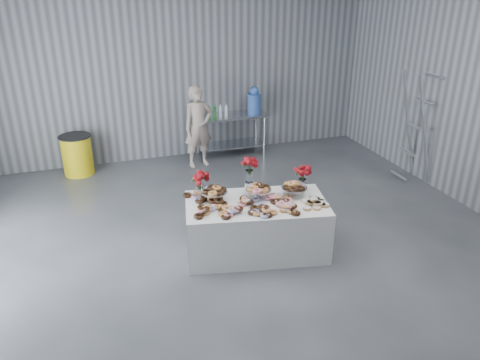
# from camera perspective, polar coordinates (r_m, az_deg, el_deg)

# --- Properties ---
(ground) EXTENTS (9.00, 9.00, 0.00)m
(ground) POSITION_cam_1_polar(r_m,az_deg,el_deg) (6.30, 1.80, -10.75)
(ground) COLOR #35373C
(ground) RESTS_ON ground
(room_walls) EXTENTS (8.04, 9.04, 4.02)m
(room_walls) POSITION_cam_1_polar(r_m,az_deg,el_deg) (5.24, -0.98, 13.56)
(room_walls) COLOR gray
(room_walls) RESTS_ON ground
(display_table) EXTENTS (2.06, 1.36, 0.75)m
(display_table) POSITION_cam_1_polar(r_m,az_deg,el_deg) (6.48, 1.97, -5.73)
(display_table) COLOR white
(display_table) RESTS_ON ground
(prep_table) EXTENTS (1.50, 0.60, 0.90)m
(prep_table) POSITION_cam_1_polar(r_m,az_deg,el_deg) (9.84, -1.06, 6.39)
(prep_table) COLOR silver
(prep_table) RESTS_ON ground
(donut_mounds) EXTENTS (1.93, 1.14, 0.09)m
(donut_mounds) POSITION_cam_1_polar(r_m,az_deg,el_deg) (6.25, 2.18, -2.60)
(donut_mounds) COLOR #C27F46
(donut_mounds) RESTS_ON display_table
(cake_stand_left) EXTENTS (0.36, 0.36, 0.17)m
(cake_stand_left) POSITION_cam_1_polar(r_m,az_deg,el_deg) (6.32, -3.11, -1.30)
(cake_stand_left) COLOR silver
(cake_stand_left) RESTS_ON display_table
(cake_stand_mid) EXTENTS (0.36, 0.36, 0.17)m
(cake_stand_mid) POSITION_cam_1_polar(r_m,az_deg,el_deg) (6.39, 2.27, -1.02)
(cake_stand_mid) COLOR silver
(cake_stand_mid) RESTS_ON display_table
(cake_stand_right) EXTENTS (0.36, 0.36, 0.17)m
(cake_stand_right) POSITION_cam_1_polar(r_m,az_deg,el_deg) (6.48, 6.63, -0.79)
(cake_stand_right) COLOR silver
(cake_stand_right) RESTS_ON display_table
(danish_pile) EXTENTS (0.48, 0.48, 0.11)m
(danish_pile) POSITION_cam_1_polar(r_m,az_deg,el_deg) (6.31, 8.99, -2.52)
(danish_pile) COLOR silver
(danish_pile) RESTS_ON display_table
(bouquet_left) EXTENTS (0.26, 0.26, 0.42)m
(bouquet_left) POSITION_cam_1_polar(r_m,az_deg,el_deg) (6.34, -5.01, 0.26)
(bouquet_left) COLOR white
(bouquet_left) RESTS_ON display_table
(bouquet_right) EXTENTS (0.26, 0.26, 0.42)m
(bouquet_right) POSITION_cam_1_polar(r_m,az_deg,el_deg) (6.59, 7.67, 1.06)
(bouquet_right) COLOR white
(bouquet_right) RESTS_ON display_table
(bouquet_center) EXTENTS (0.26, 0.26, 0.57)m
(bouquet_center) POSITION_cam_1_polar(r_m,az_deg,el_deg) (6.46, 1.14, 1.60)
(bouquet_center) COLOR silver
(bouquet_center) RESTS_ON display_table
(water_jug) EXTENTS (0.28, 0.28, 0.55)m
(water_jug) POSITION_cam_1_polar(r_m,az_deg,el_deg) (9.85, 1.73, 9.61)
(water_jug) COLOR #3C6ACC
(water_jug) RESTS_ON prep_table
(drink_bottles) EXTENTS (0.54, 0.08, 0.27)m
(drink_bottles) POSITION_cam_1_polar(r_m,az_deg,el_deg) (9.54, -2.74, 8.41)
(drink_bottles) COLOR #268C33
(drink_bottles) RESTS_ON prep_table
(person) EXTENTS (0.65, 0.49, 1.62)m
(person) POSITION_cam_1_polar(r_m,az_deg,el_deg) (9.31, -5.11, 6.49)
(person) COLOR #CC8C93
(person) RESTS_ON ground
(trash_barrel) EXTENTS (0.60, 0.60, 0.77)m
(trash_barrel) POSITION_cam_1_polar(r_m,az_deg,el_deg) (9.50, -19.23, 2.91)
(trash_barrel) COLOR gold
(trash_barrel) RESTS_ON ground
(stepladder) EXTENTS (0.75, 0.52, 2.07)m
(stepladder) POSITION_cam_1_polar(r_m,az_deg,el_deg) (9.05, 20.66, 6.03)
(stepladder) COLOR silver
(stepladder) RESTS_ON ground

